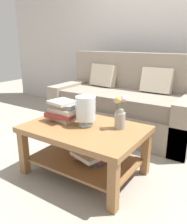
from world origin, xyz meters
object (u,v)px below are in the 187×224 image
at_px(book_stack_main, 63,111).
at_px(flower_pitcher, 120,114).
at_px(couch, 124,105).
at_px(glass_hurricane_vase, 86,109).
at_px(coffee_table, 85,141).

height_order(book_stack_main, flower_pitcher, flower_pitcher).
height_order(couch, book_stack_main, couch).
xyz_separation_m(couch, book_stack_main, (-0.07, -1.20, 0.21)).
bearing_deg(glass_hurricane_vase, flower_pitcher, 19.48).
relative_size(glass_hurricane_vase, flower_pitcher, 0.92).
bearing_deg(couch, book_stack_main, -93.09).
bearing_deg(couch, flower_pitcher, -65.98).
bearing_deg(flower_pitcher, couch, 114.02).
distance_m(couch, flower_pitcher, 1.22).
distance_m(glass_hurricane_vase, flower_pitcher, 0.31).
bearing_deg(book_stack_main, coffee_table, -5.24).
height_order(couch, glass_hurricane_vase, couch).
relative_size(couch, flower_pitcher, 6.51).
height_order(glass_hurricane_vase, flower_pitcher, flower_pitcher).
relative_size(coffee_table, glass_hurricane_vase, 3.92).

